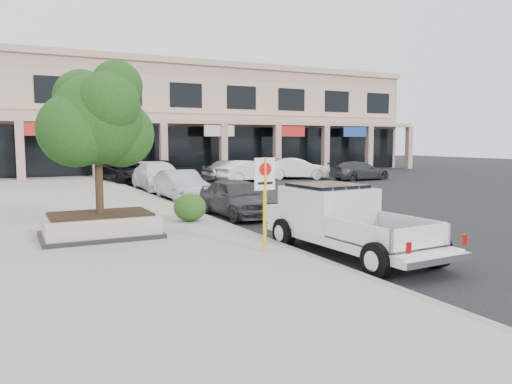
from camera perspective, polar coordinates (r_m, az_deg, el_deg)
ground at (r=13.48m, az=10.11°, el=-6.41°), size 120.00×120.00×0.00m
sidewalk at (r=16.93m, az=-18.13°, el=-3.82°), size 8.00×52.00×0.15m
curb at (r=17.93m, az=-5.54°, el=-3.01°), size 0.20×52.00×0.15m
strip_mall at (r=47.26m, az=-7.06°, el=8.23°), size 40.55×12.43×9.50m
planter at (r=14.74m, az=-17.35°, el=-3.65°), size 3.20×2.20×0.68m
planter_tree at (r=14.72m, az=-17.29°, el=7.83°), size 2.90×2.55×4.00m
no_parking_sign at (r=12.08m, az=1.02°, el=0.10°), size 0.55×0.09×2.30m
hedge at (r=16.83m, az=-7.56°, el=-1.76°), size 1.10×0.99×0.93m
pickup_truck at (r=12.54m, az=10.92°, el=-3.33°), size 2.31×5.59×1.73m
curb_car_a at (r=18.65m, az=-2.18°, el=-0.63°), size 1.77×4.26×1.44m
curb_car_b at (r=23.98m, az=-8.55°, el=0.76°), size 1.54×4.34×1.43m
curb_car_c at (r=29.17m, az=-11.09°, el=1.80°), size 2.29×5.52×1.60m
curb_car_d at (r=33.96m, az=-14.42°, el=2.18°), size 2.98×5.46×1.45m
lot_car_a at (r=35.16m, az=-2.61°, el=2.58°), size 4.82×2.59×1.56m
lot_car_b at (r=34.14m, az=-0.90°, el=2.39°), size 4.63×2.38×1.45m
lot_car_c at (r=36.39m, az=11.77°, el=2.39°), size 4.62×1.94×1.33m
lot_car_d at (r=35.37m, az=-10.36°, el=2.44°), size 5.77×3.73×1.48m
lot_car_e at (r=37.34m, az=2.40°, el=2.83°), size 4.95×2.38×1.63m
lot_car_f at (r=36.61m, az=4.71°, el=2.68°), size 4.92×3.34×1.53m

